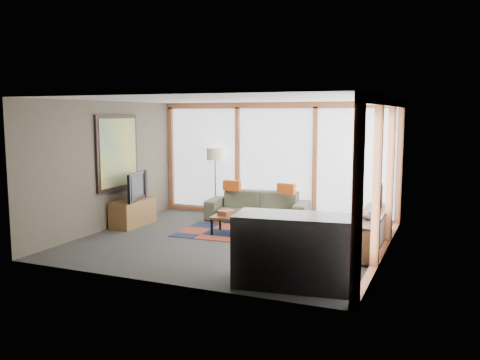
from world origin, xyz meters
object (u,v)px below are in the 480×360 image
at_px(television, 133,186).
at_px(floor_lamp, 215,181).
at_px(tv_console, 133,213).
at_px(sofa, 257,206).
at_px(bookshelf, 371,231).
at_px(coffee_table, 240,226).
at_px(bar_counter, 293,250).

bearing_deg(television, floor_lamp, -44.57).
bearing_deg(tv_console, sofa, 32.81).
height_order(bookshelf, tv_console, bookshelf).
relative_size(floor_lamp, coffee_table, 1.44).
bearing_deg(television, bar_counter, -132.50).
distance_m(tv_console, television, 0.57).
relative_size(television, bar_counter, 0.65).
bearing_deg(sofa, coffee_table, -89.73).
distance_m(floor_lamp, bookshelf, 4.18).
xyz_separation_m(sofa, television, (-2.22, -1.47, 0.52)).
bearing_deg(sofa, tv_console, -153.39).
distance_m(tv_console, bar_counter, 4.83).
distance_m(bookshelf, tv_console, 4.90).
bearing_deg(coffee_table, bar_counter, -53.52).
distance_m(sofa, bar_counter, 4.27).
relative_size(floor_lamp, television, 1.53).
height_order(sofa, bookshelf, sofa).
bearing_deg(sofa, television, -152.65).
bearing_deg(bookshelf, television, -178.64).
distance_m(coffee_table, bar_counter, 3.06).
bearing_deg(coffee_table, tv_console, -177.36).
xyz_separation_m(television, bar_counter, (4.18, -2.32, -0.35)).
relative_size(coffee_table, tv_console, 0.99).
xyz_separation_m(bookshelf, tv_console, (-4.90, -0.09, -0.03)).
bearing_deg(floor_lamp, tv_console, -122.09).
bearing_deg(bar_counter, tv_console, 142.97).
bearing_deg(tv_console, bookshelf, 1.11).
relative_size(sofa, coffee_table, 2.05).
relative_size(tv_console, television, 1.07).
xyz_separation_m(sofa, tv_console, (-2.25, -1.45, -0.05)).
xyz_separation_m(bookshelf, television, (-4.87, -0.12, 0.54)).
distance_m(floor_lamp, coffee_table, 2.18).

